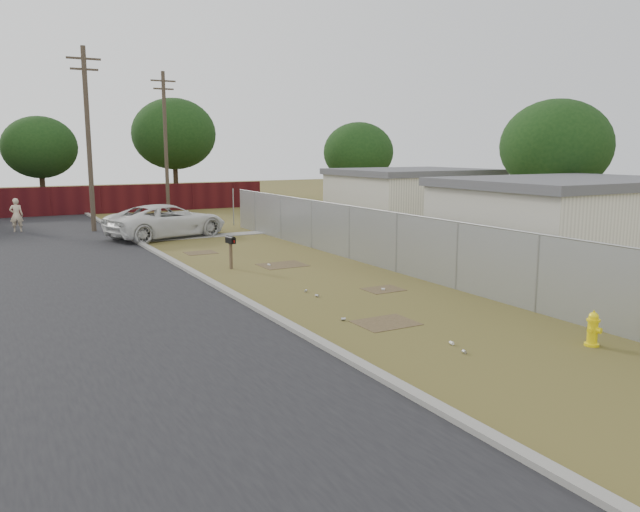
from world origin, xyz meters
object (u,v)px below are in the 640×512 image
pickup_truck (167,221)px  pedestrian (16,215)px  fire_hydrant (593,329)px  mailbox (231,243)px

pickup_truck → pedestrian: size_ratio=3.33×
fire_hydrant → pickup_truck: pickup_truck is taller
fire_hydrant → pedestrian: (-9.39, 26.15, 0.49)m
mailbox → pedestrian: 15.54m
pedestrian → mailbox: bearing=120.0°
pedestrian → fire_hydrant: bearing=117.7°
mailbox → pickup_truck: 8.82m
mailbox → pickup_truck: bearing=88.5°
fire_hydrant → mailbox: size_ratio=0.66×
mailbox → pedestrian: bearing=112.0°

